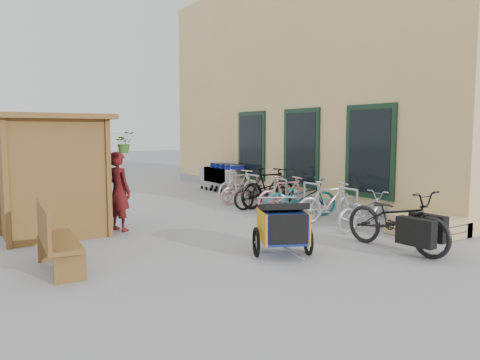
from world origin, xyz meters
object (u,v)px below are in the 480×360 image
bike_4 (263,192)px  bike_5 (269,187)px  pallet_stack (425,225)px  bike_7 (239,185)px  person_kiosk (119,191)px  bike_1 (329,202)px  kiosk (48,158)px  bike_0 (364,211)px  child_trailer (283,224)px  bike_2 (300,197)px  bike_3 (286,194)px  shopping_carts (221,175)px  cargo_bike (398,220)px  bike_6 (246,190)px  bench (54,238)px

bike_4 → bike_5: size_ratio=0.93×
pallet_stack → bike_7: 5.89m
person_kiosk → bike_5: 4.43m
bike_4 → bike_1: bearing=-168.6°
kiosk → bike_5: kiosk is taller
bike_0 → bike_4: (-0.21, 3.37, 0.04)m
child_trailer → bike_2: size_ratio=0.89×
bike_3 → bike_5: size_ratio=0.87×
kiosk → bike_2: size_ratio=1.38×
shopping_carts → bike_5: bearing=-99.3°
cargo_bike → bike_6: size_ratio=1.38×
person_kiosk → bike_1: (4.28, -1.72, -0.35)m
pallet_stack → bike_7: size_ratio=0.75×
child_trailer → bike_4: 4.69m
child_trailer → bike_5: bearing=81.7°
pallet_stack → child_trailer: (-3.26, 0.36, 0.32)m
pallet_stack → bike_5: 4.51m
shopping_carts → cargo_bike: cargo_bike is taller
bike_0 → bike_7: bearing=-1.4°
bike_0 → bike_6: bike_0 is taller
bench → child_trailer: (3.42, -1.05, 0.01)m
cargo_bike → bike_3: (0.67, 4.01, -0.06)m
person_kiosk → bike_3: size_ratio=1.04×
bike_1 → bike_4: bearing=18.2°
bike_2 → child_trailer: bearing=154.9°
kiosk → bike_0: size_ratio=1.61×
bench → bike_7: bearing=40.8°
cargo_bike → bike_7: 6.34m
cargo_bike → bike_2: size_ratio=1.17×
cargo_bike → person_kiosk: bearing=126.9°
bench → bike_6: size_ratio=1.06×
bike_7 → bike_6: bearing=158.8°
bike_6 → bike_3: bearing=-172.3°
bike_0 → bike_7: 4.83m
child_trailer → bike_3: bike_3 is taller
cargo_bike → bench: bearing=156.8°
child_trailer → bike_0: 2.72m
kiosk → bike_4: size_ratio=1.45×
kiosk → shopping_carts: 7.62m
bike_6 → bike_1: bearing=-172.6°
person_kiosk → bike_6: (4.19, 1.62, -0.43)m
bike_2 → cargo_bike: bearing=-171.5°
kiosk → bike_1: kiosk is taller
bike_2 → bike_5: size_ratio=0.98×
bench → bike_3: 6.34m
bike_3 → bike_7: 2.29m
kiosk → bike_6: kiosk is taller
shopping_carts → bike_3: shopping_carts is taller
kiosk → cargo_bike: size_ratio=1.18×
cargo_bike → bike_0: cargo_bike is taller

